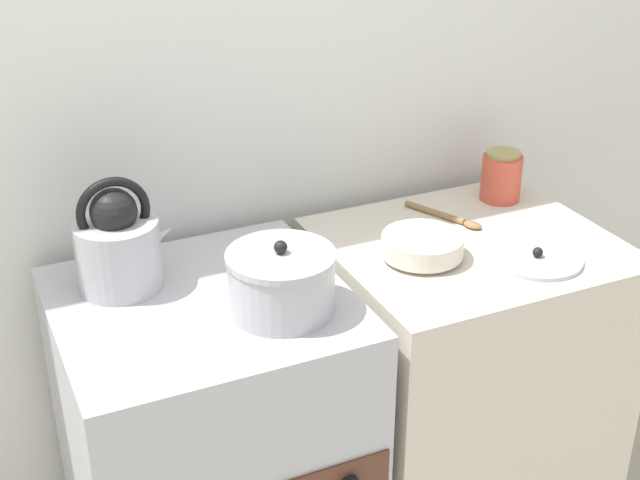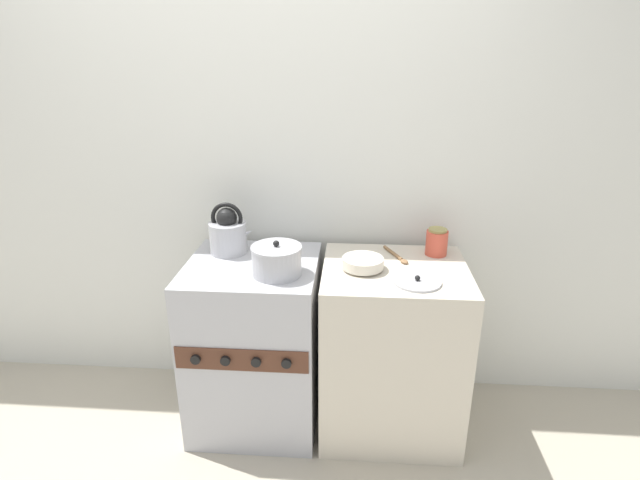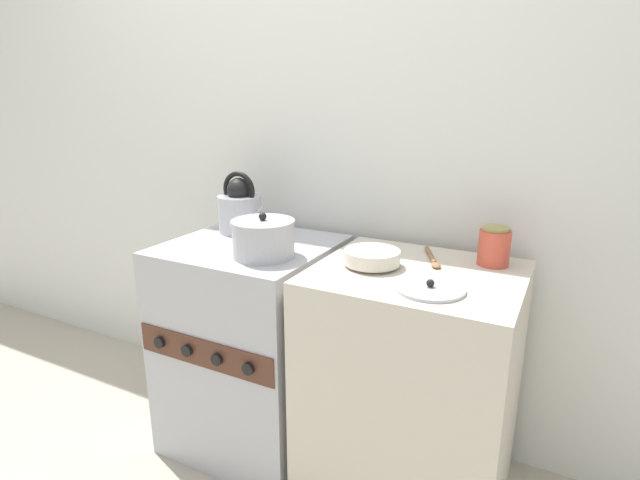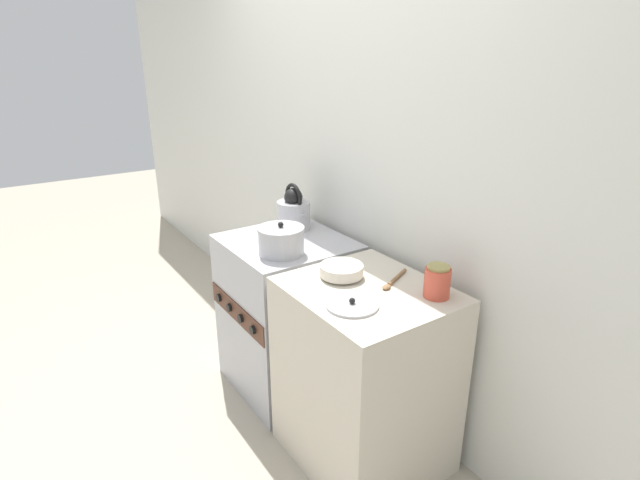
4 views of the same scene
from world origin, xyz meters
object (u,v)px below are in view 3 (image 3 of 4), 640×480
at_px(kettle, 240,209).
at_px(enamel_bowl, 372,257).
at_px(cooking_pot, 263,238).
at_px(loose_pot_lid, 430,288).
at_px(storage_jar, 494,246).
at_px(stove, 254,344).

relative_size(kettle, enamel_bowl, 1.36).
relative_size(cooking_pot, loose_pot_lid, 1.09).
height_order(enamel_bowl, storage_jar, storage_jar).
bearing_deg(stove, loose_pot_lid, -11.13).
xyz_separation_m(cooking_pot, storage_jar, (0.75, 0.29, -0.00)).
distance_m(kettle, enamel_bowl, 0.69).
bearing_deg(enamel_bowl, stove, 177.06).
distance_m(kettle, loose_pot_lid, 0.95).
distance_m(cooking_pot, loose_pot_lid, 0.62).
relative_size(stove, enamel_bowl, 4.58).
height_order(enamel_bowl, loose_pot_lid, enamel_bowl).
distance_m(stove, storage_jar, 1.03).
bearing_deg(stove, kettle, 135.99).
bearing_deg(enamel_bowl, loose_pot_lid, -27.49).
xyz_separation_m(kettle, storage_jar, (1.02, 0.05, -0.04)).
xyz_separation_m(kettle, cooking_pot, (0.28, -0.24, -0.03)).
xyz_separation_m(stove, cooking_pot, (0.14, -0.11, 0.50)).
xyz_separation_m(stove, enamel_bowl, (0.52, -0.03, 0.47)).
height_order(cooking_pot, storage_jar, cooking_pot).
distance_m(cooking_pot, enamel_bowl, 0.39).
xyz_separation_m(cooking_pot, enamel_bowl, (0.38, 0.08, -0.04)).
height_order(stove, cooking_pot, cooking_pot).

